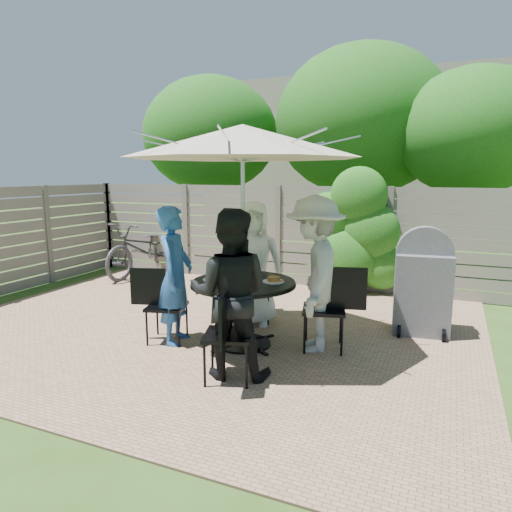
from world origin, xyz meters
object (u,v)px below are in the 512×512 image
at_px(patio_table, 243,301).
at_px(person_left, 175,276).
at_px(chair_front, 228,353).
at_px(plate_back, 248,273).
at_px(glass_left, 220,277).
at_px(bicycle, 144,248).
at_px(umbrella, 243,142).
at_px(syrup_jug, 239,273).
at_px(chair_back, 254,300).
at_px(chair_left, 166,320).
at_px(person_front, 230,294).
at_px(glass_back, 238,271).
at_px(plate_front, 238,287).
at_px(person_back, 253,264).
at_px(glass_front, 249,281).
at_px(bbq_grill, 422,286).
at_px(coffee_cup, 254,272).
at_px(person_right, 314,274).
at_px(plate_left, 213,278).
at_px(plate_right, 274,280).
at_px(chair_right, 325,325).

xyz_separation_m(patio_table, person_left, (-0.80, -0.22, 0.28)).
bearing_deg(chair_front, plate_back, -2.46).
bearing_deg(glass_left, bicycle, 138.37).
distance_m(umbrella, syrup_jug, 1.53).
distance_m(chair_back, chair_left, 1.37).
height_order(person_front, glass_left, person_front).
distance_m(glass_left, bicycle, 4.42).
distance_m(chair_front, plate_back, 1.43).
height_order(chair_back, glass_back, chair_back).
xyz_separation_m(chair_back, chair_left, (-0.67, -1.19, -0.02)).
height_order(person_left, chair_front, person_left).
height_order(chair_back, glass_left, chair_back).
height_order(plate_front, syrup_jug, syrup_jug).
bearing_deg(chair_front, bicycle, 27.52).
xyz_separation_m(person_back, glass_left, (0.00, -0.97, 0.02)).
xyz_separation_m(glass_front, bicycle, (-3.69, 2.98, -0.32)).
distance_m(plate_back, bbq_grill, 2.25).
relative_size(plate_back, coffee_cup, 2.17).
bearing_deg(glass_front, syrup_jug, 133.74).
distance_m(person_front, person_right, 1.17).
xyz_separation_m(plate_left, glass_front, (0.52, -0.12, 0.05)).
relative_size(chair_back, bicycle, 0.48).
distance_m(person_back, person_right, 1.18).
bearing_deg(umbrella, glass_left, -142.30).
xyz_separation_m(chair_back, plate_right, (0.61, -0.83, 0.53)).
bearing_deg(person_right, glass_back, -105.52).
relative_size(plate_left, glass_back, 1.86).
bearing_deg(syrup_jug, glass_back, 117.79).
bearing_deg(coffee_cup, bicycle, 144.67).
height_order(chair_left, chair_right, chair_right).
relative_size(person_front, plate_back, 6.65).
bearing_deg(person_right, person_left, -90.00).
bearing_deg(person_left, person_front, -135.00).
relative_size(glass_left, bbq_grill, 0.10).
bearing_deg(plate_front, plate_right, 60.70).
height_order(plate_back, plate_left, same).
bearing_deg(glass_left, glass_front, -7.30).
bearing_deg(syrup_jug, chair_back, 102.00).
distance_m(chair_back, plate_front, 1.43).
bearing_deg(chair_back, person_left, -43.06).
distance_m(chair_left, coffee_cup, 1.24).
height_order(person_right, plate_right, person_right).
xyz_separation_m(chair_right, plate_right, (-0.58, -0.16, 0.53)).
distance_m(person_back, syrup_jug, 0.78).
bearing_deg(glass_back, plate_right, -13.48).
distance_m(person_front, plate_right, 0.91).
bearing_deg(patio_table, person_front, -74.30).
height_order(chair_right, syrup_jug, chair_right).
distance_m(glass_back, syrup_jug, 0.21).
height_order(umbrella, chair_right, umbrella).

